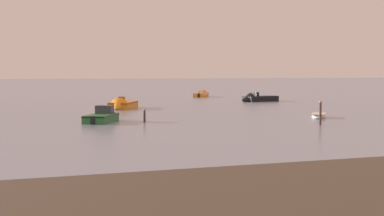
# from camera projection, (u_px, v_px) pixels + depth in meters

# --- Properties ---
(motorboat_moored_0) EXTENTS (6.52, 3.55, 2.13)m
(motorboat_moored_0) POSITION_uv_depth(u_px,v_px,m) (256.00, 100.00, 85.61)
(motorboat_moored_0) COLOR black
(motorboat_moored_0) RESTS_ON ground
(motorboat_moored_1) EXTENTS (4.59, 5.87, 1.95)m
(motorboat_moored_1) POSITION_uv_depth(u_px,v_px,m) (202.00, 95.00, 102.76)
(motorboat_moored_1) COLOR orange
(motorboat_moored_1) RESTS_ON ground
(rowboat_moored_0) EXTENTS (3.18, 3.67, 0.58)m
(rowboat_moored_0) POSITION_uv_depth(u_px,v_px,m) (319.00, 116.00, 54.49)
(rowboat_moored_0) COLOR white
(rowboat_moored_0) RESTS_ON ground
(motorboat_moored_3) EXTENTS (5.09, 6.81, 2.24)m
(motorboat_moored_3) POSITION_uv_depth(u_px,v_px,m) (121.00, 106.00, 67.81)
(motorboat_moored_3) COLOR orange
(motorboat_moored_3) RESTS_ON ground
(motorboat_moored_4) EXTENTS (4.23, 5.56, 2.03)m
(motorboat_moored_4) POSITION_uv_depth(u_px,v_px,m) (104.00, 118.00, 50.38)
(motorboat_moored_4) COLOR #23602D
(motorboat_moored_4) RESTS_ON ground
(mooring_post_near) EXTENTS (0.22, 0.22, 2.14)m
(mooring_post_near) POSITION_uv_depth(u_px,v_px,m) (320.00, 114.00, 46.71)
(mooring_post_near) COLOR #503323
(mooring_post_near) RESTS_ON ground
(mooring_post_left) EXTENTS (0.22, 0.22, 1.24)m
(mooring_post_left) POSITION_uv_depth(u_px,v_px,m) (145.00, 116.00, 49.63)
(mooring_post_left) COLOR #3E3323
(mooring_post_left) RESTS_ON ground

